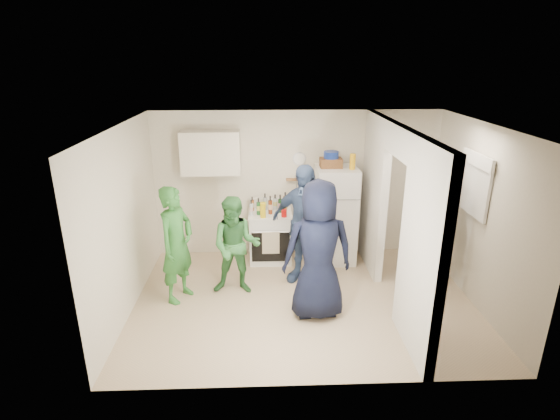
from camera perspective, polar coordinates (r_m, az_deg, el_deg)
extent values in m
plane|color=tan|center=(6.42, 3.11, -11.75)|extent=(4.80, 4.80, 0.00)
plane|color=silver|center=(7.47, 2.11, 3.37)|extent=(4.80, 0.00, 4.80)
plane|color=silver|center=(4.33, 5.46, -9.29)|extent=(4.80, 0.00, 4.80)
plane|color=silver|center=(6.13, -19.63, -1.51)|extent=(0.00, 3.40, 3.40)
plane|color=silver|center=(6.55, 24.74, -0.86)|extent=(0.00, 3.40, 3.40)
plane|color=white|center=(5.55, 3.59, 10.89)|extent=(4.80, 4.80, 0.00)
cube|color=silver|center=(7.10, 12.18, 2.05)|extent=(0.12, 1.20, 2.50)
cube|color=silver|center=(5.14, 18.02, -5.39)|extent=(0.12, 1.20, 2.50)
cube|color=silver|center=(5.82, 15.51, 8.64)|extent=(0.12, 1.00, 0.40)
cube|color=white|center=(7.42, -1.26, -3.48)|extent=(0.72, 0.60, 0.86)
cube|color=silver|center=(7.18, -9.02, 7.41)|extent=(0.95, 0.34, 0.70)
cube|color=white|center=(7.35, 7.22, -0.67)|extent=(0.67, 0.65, 1.62)
cube|color=brown|center=(7.12, 6.66, 6.16)|extent=(0.35, 0.25, 0.15)
cylinder|color=navy|center=(7.09, 6.70, 7.18)|extent=(0.24, 0.24, 0.11)
cylinder|color=yellow|center=(7.03, 9.46, 6.25)|extent=(0.09, 0.09, 0.25)
cylinder|color=white|center=(7.35, 2.56, 6.70)|extent=(0.22, 0.02, 0.22)
cube|color=olive|center=(7.40, 2.15, 4.01)|extent=(0.35, 0.08, 0.03)
cube|color=black|center=(6.59, 24.32, 3.00)|extent=(0.03, 0.70, 0.80)
cube|color=white|center=(6.58, 24.21, 3.00)|extent=(0.04, 0.76, 0.86)
cube|color=white|center=(6.49, 24.44, 5.96)|extent=(0.04, 0.82, 0.18)
cylinder|color=gold|center=(7.01, -2.24, -0.02)|extent=(0.09, 0.09, 0.25)
cylinder|color=#B30C0B|center=(7.06, 0.52, -0.43)|extent=(0.09, 0.09, 0.12)
imported|color=#337D32|center=(6.27, -13.34, -4.41)|extent=(0.64, 0.73, 1.68)
imported|color=#3C8339|center=(6.34, -5.77, -4.71)|extent=(0.75, 0.61, 1.48)
imported|color=#364875|center=(6.57, 3.10, -1.90)|extent=(1.15, 1.00, 1.86)
imported|color=black|center=(5.70, 5.01, -5.30)|extent=(0.97, 0.67, 1.89)
imported|color=black|center=(6.74, 18.92, -3.01)|extent=(1.02, 1.28, 1.74)
cylinder|color=brown|center=(7.34, -3.65, 0.82)|extent=(0.06, 0.06, 0.24)
cylinder|color=#1D5724|center=(7.14, -2.82, 0.48)|extent=(0.07, 0.07, 0.28)
cylinder|color=#99A0A6|center=(7.37, -1.97, 1.11)|extent=(0.07, 0.07, 0.28)
cylinder|color=maroon|center=(7.16, -1.28, 0.66)|extent=(0.07, 0.07, 0.31)
cylinder|color=#A9B4BC|center=(7.38, -0.64, 1.05)|extent=(0.07, 0.07, 0.26)
cylinder|color=#163F1D|center=(7.24, 0.02, 0.85)|extent=(0.07, 0.07, 0.30)
cylinder|color=#AA7737|center=(7.37, 0.68, 1.19)|extent=(0.07, 0.07, 0.31)
cylinder|color=silver|center=(7.12, -3.78, 0.32)|extent=(0.06, 0.06, 0.27)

